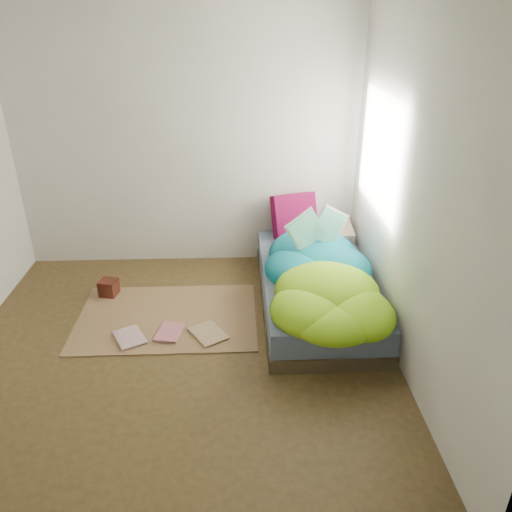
{
  "coord_description": "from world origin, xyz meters",
  "views": [
    {
      "loc": [
        0.5,
        -3.29,
        2.5
      ],
      "look_at": [
        0.66,
        0.75,
        0.51
      ],
      "focal_mm": 35.0,
      "sensor_mm": 36.0,
      "label": 1
    }
  ],
  "objects": [
    {
      "name": "bed",
      "position": [
        1.22,
        0.72,
        0.17
      ],
      "size": [
        1.0,
        2.0,
        0.34
      ],
      "color": "#342B1C",
      "rests_on": "ground"
    },
    {
      "name": "wooden_box",
      "position": [
        -0.76,
        0.96,
        0.09
      ],
      "size": [
        0.19,
        0.19,
        0.16
      ],
      "primitive_type": "cube",
      "rotation": [
        0.0,
        0.0,
        -0.23
      ],
      "color": "#39170D",
      "rests_on": "rug"
    },
    {
      "name": "rug",
      "position": [
        -0.15,
        0.55,
        0.01
      ],
      "size": [
        1.6,
        1.1,
        0.01
      ],
      "primitive_type": "cube",
      "color": "brown",
      "rests_on": "ground"
    },
    {
      "name": "open_book",
      "position": [
        1.23,
        0.84,
        0.83
      ],
      "size": [
        0.51,
        0.29,
        0.31
      ],
      "primitive_type": null,
      "rotation": [
        0.0,
        0.0,
        0.37
      ],
      "color": "#2D8935",
      "rests_on": "duvet"
    },
    {
      "name": "floor_book_c",
      "position": [
        0.14,
        0.18,
        0.02
      ],
      "size": [
        0.37,
        0.4,
        0.02
      ],
      "primitive_type": "imported",
      "rotation": [
        0.0,
        0.0,
        0.55
      ],
      "color": "tan",
      "rests_on": "rug"
    },
    {
      "name": "floor_book_b",
      "position": [
        -0.2,
        0.3,
        0.03
      ],
      "size": [
        0.26,
        0.32,
        0.03
      ],
      "primitive_type": "imported",
      "rotation": [
        0.0,
        0.0,
        -0.21
      ],
      "color": "#D67B84",
      "rests_on": "rug"
    },
    {
      "name": "pillow_magenta",
      "position": [
        1.1,
        1.56,
        0.57
      ],
      "size": [
        0.48,
        0.27,
        0.46
      ],
      "primitive_type": "cube",
      "rotation": [
        0.0,
        0.0,
        0.3
      ],
      "color": "#510520",
      "rests_on": "bed"
    },
    {
      "name": "room_walls",
      "position": [
        0.01,
        0.01,
        1.63
      ],
      "size": [
        3.54,
        3.54,
        2.62
      ],
      "color": "silver",
      "rests_on": "ground"
    },
    {
      "name": "floor_book_a",
      "position": [
        -0.52,
        0.17,
        0.02
      ],
      "size": [
        0.33,
        0.36,
        0.02
      ],
      "primitive_type": "imported",
      "rotation": [
        0.0,
        0.0,
        0.49
      ],
      "color": "beige",
      "rests_on": "rug"
    },
    {
      "name": "ground",
      "position": [
        0.0,
        0.0,
        0.0
      ],
      "size": [
        3.5,
        3.5,
        0.0
      ],
      "primitive_type": "cube",
      "color": "#403018",
      "rests_on": "ground"
    },
    {
      "name": "pillow_floral",
      "position": [
        1.38,
        1.5,
        0.41
      ],
      "size": [
        0.64,
        0.4,
        0.14
      ],
      "primitive_type": "cube",
      "rotation": [
        0.0,
        0.0,
        0.01
      ],
      "color": "beige",
      "rests_on": "bed"
    },
    {
      "name": "duvet",
      "position": [
        1.22,
        0.5,
        0.51
      ],
      "size": [
        0.96,
        1.84,
        0.34
      ],
      "primitive_type": null,
      "color": "#076D73",
      "rests_on": "bed"
    }
  ]
}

